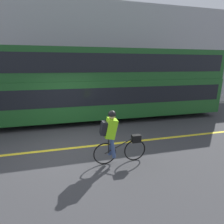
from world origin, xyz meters
The scene contains 7 objects.
ground_plane centered at (0.00, 0.00, 0.00)m, with size 80.00×80.00×0.00m, color #38383A.
road_center_line centered at (0.00, 0.04, 0.00)m, with size 50.00×0.14×0.01m, color yellow.
sidewalk_curb centered at (0.00, 6.08, 0.07)m, with size 60.00×2.33×0.15m.
building_facade centered at (0.00, 7.39, 3.52)m, with size 60.00×0.30×7.05m.
bus centered at (2.20, 3.23, 1.96)m, with size 11.76×2.46×3.52m.
cyclist_on_bike centered at (1.31, -1.22, 0.86)m, with size 1.58×0.32×1.60m.
street_sign_post centered at (7.92, 5.96, 1.66)m, with size 0.36×0.09×2.72m.
Camera 1 is at (0.15, -5.64, 2.78)m, focal length 28.00 mm.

